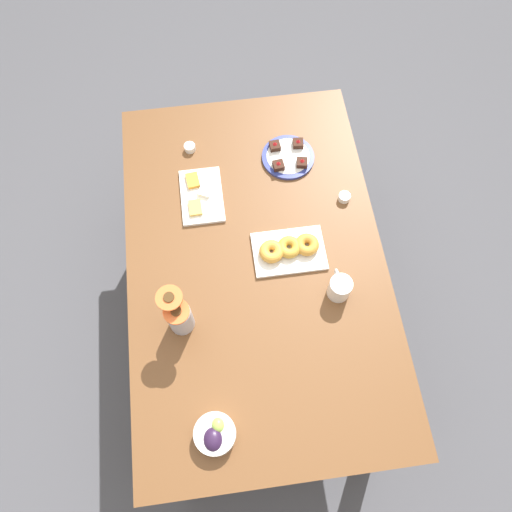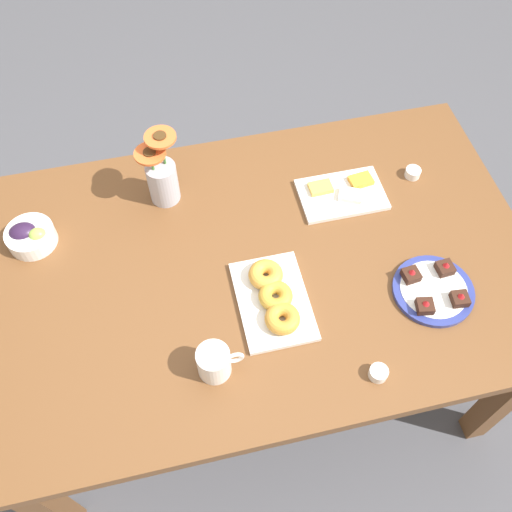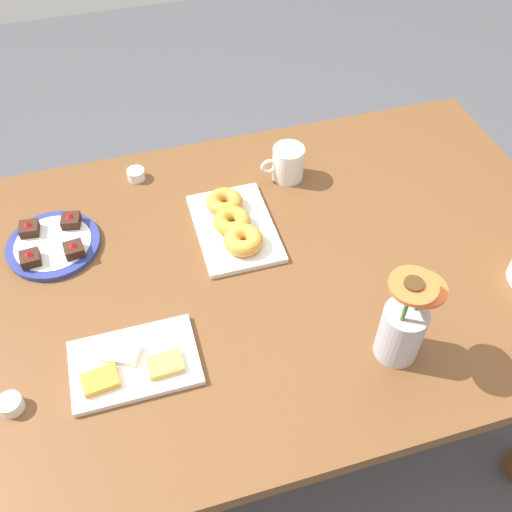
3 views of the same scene
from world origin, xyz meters
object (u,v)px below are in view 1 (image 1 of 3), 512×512
croissant_platter (289,249)px  dessert_plate (288,157)px  coffee_mug (340,288)px  grape_bowl (215,434)px  jam_cup_honey (344,197)px  cheese_platter (201,195)px  flower_vase (179,316)px  dining_table (256,269)px  jam_cup_berry (190,147)px

croissant_platter → dessert_plate: same height
coffee_mug → grape_bowl: coffee_mug is taller
grape_bowl → dessert_plate: (1.07, -0.42, -0.02)m
grape_bowl → jam_cup_honey: size_ratio=2.92×
cheese_platter → croissant_platter: croissant_platter is taller
cheese_platter → flower_vase: 0.55m
dining_table → croissant_platter: (0.02, -0.13, 0.11)m
grape_bowl → flower_vase: 0.41m
dessert_plate → dining_table: bearing=156.4°
dining_table → jam_cup_honey: size_ratio=33.33×
grape_bowl → cheese_platter: bearing=-2.1°
jam_cup_honey → dessert_plate: size_ratio=0.21×
jam_cup_berry → grape_bowl: bearing=179.6°
flower_vase → coffee_mug: bearing=-85.7°
dessert_plate → flower_vase: 0.84m
croissant_platter → jam_cup_honey: size_ratio=5.83×
croissant_platter → jam_cup_berry: 0.64m
dining_table → dessert_plate: size_ratio=7.15×
cheese_platter → dessert_plate: dessert_plate is taller
dining_table → croissant_platter: 0.17m
cheese_platter → jam_cup_berry: size_ratio=5.42×
coffee_mug → croissant_platter: 0.25m
croissant_platter → flower_vase: bearing=118.6°
jam_cup_honey → jam_cup_berry: same height
jam_cup_berry → flower_vase: size_ratio=0.19×
jam_cup_honey → jam_cup_berry: bearing=61.4°
grape_bowl → flower_vase: size_ratio=0.56×
jam_cup_honey → jam_cup_berry: size_ratio=1.00×
dining_table → croissant_platter: size_ratio=5.71×
dining_table → jam_cup_berry: jam_cup_berry is taller
cheese_platter → croissant_platter: (-0.30, -0.32, 0.01)m
croissant_platter → jam_cup_berry: bearing=32.6°
dining_table → croissant_platter: bearing=-81.7°
dining_table → grape_bowl: bearing=160.4°
cheese_platter → flower_vase: bearing=167.7°
coffee_mug → dessert_plate: (0.63, 0.09, -0.04)m
dining_table → cheese_platter: 0.38m
dining_table → jam_cup_berry: (0.56, 0.21, 0.10)m
jam_cup_berry → dessert_plate: 0.42m
cheese_platter → jam_cup_honey: cheese_platter is taller
dining_table → flower_vase: bearing=125.7°
croissant_platter → dessert_plate: bearing=-8.9°
grape_bowl → croissant_platter: grape_bowl is taller
coffee_mug → grape_bowl: 0.68m
cheese_platter → jam_cup_berry: cheese_platter is taller
dining_table → jam_cup_berry: size_ratio=33.33×
coffee_mug → flower_vase: size_ratio=0.48×
dining_table → dessert_plate: dessert_plate is taller
dessert_plate → jam_cup_berry: bearing=76.2°
cheese_platter → croissant_platter: 0.43m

